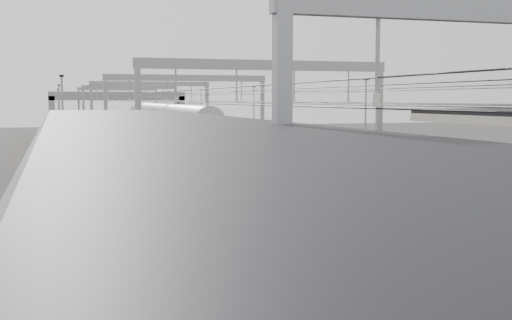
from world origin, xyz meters
TOP-DOWN VIEW (x-y plane):
  - platform_left at (-8.00, 45.00)m, footprint 4.00×120.00m
  - platform_right at (8.00, 45.00)m, footprint 4.00×120.00m
  - tracks at (0.00, 45.00)m, footprint 11.40×140.00m
  - overhead_line at (0.00, 51.62)m, footprint 13.00×140.00m
  - canopy_left at (-8.02, 2.99)m, footprint 4.40×30.00m
  - overbridge at (0.00, 100.00)m, footprint 22.00×2.20m
  - wall_left at (-11.20, 45.00)m, footprint 0.30×120.00m
  - wall_right at (11.20, 45.00)m, footprint 0.30×120.00m
  - train at (1.50, 60.16)m, footprint 2.61×47.50m
  - signal_green at (-5.20, 71.46)m, footprint 0.32×0.32m
  - signal_red_near at (3.20, 62.78)m, footprint 0.32×0.32m
  - signal_red_far at (5.40, 74.97)m, footprint 0.32×0.32m

SIDE VIEW (x-z plane):
  - tracks at x=0.00m, z-range -0.05..0.15m
  - platform_left at x=-8.00m, z-range 0.00..1.00m
  - platform_right at x=8.00m, z-range 0.00..1.00m
  - wall_left at x=-11.20m, z-range 0.00..3.20m
  - wall_right at x=11.20m, z-range 0.00..3.20m
  - train at x=1.50m, z-range -0.03..4.09m
  - signal_green at x=-5.20m, z-range 0.68..4.15m
  - signal_red_near at x=3.20m, z-range 0.68..4.15m
  - signal_red_far at x=5.40m, z-range 0.68..4.15m
  - canopy_left at x=-8.02m, z-range 2.97..7.21m
  - overbridge at x=0.00m, z-range 1.86..8.76m
  - overhead_line at x=0.00m, z-range 2.84..9.44m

